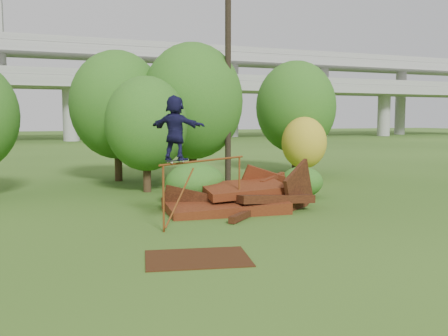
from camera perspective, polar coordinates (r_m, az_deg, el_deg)
name	(u,v)px	position (r m, az deg, el deg)	size (l,w,h in m)	color
ground	(277,229)	(14.38, 6.03, -6.97)	(240.00, 240.00, 0.00)	#2D5116
scrap_pile	(241,200)	(17.17, 1.93, -3.64)	(5.65, 3.55, 2.14)	#41170B
grind_rail	(205,174)	(15.18, -2.18, -0.73)	(3.44, 2.13, 1.90)	brown
skateboard	(176,161)	(14.11, -5.55, 0.84)	(0.66, 0.50, 0.07)	black
skater	(175,128)	(14.06, -5.59, 4.59)	(1.69, 0.54, 1.82)	#15143A
flat_plate	(197,258)	(11.39, -3.07, -10.26)	(2.32, 1.65, 0.03)	#361B0B
tree_1	(117,105)	(25.53, -12.11, 7.06)	(4.68, 4.68, 6.51)	black
tree_2	(146,124)	(21.45, -8.88, 5.00)	(3.50, 3.50, 4.93)	black
tree_3	(193,101)	(24.35, -3.62, 7.61)	(4.89, 4.89, 6.78)	black
tree_4	(304,143)	(26.30, 9.14, 2.86)	(2.34, 2.34, 3.24)	black
tree_5	(296,107)	(29.07, 8.21, 6.90)	(4.58, 4.58, 6.43)	black
shrub_left	(195,183)	(18.34, -3.33, -1.76)	(2.22, 2.05, 1.54)	#174E15
shrub_right	(302,182)	(20.18, 8.86, -1.58)	(1.74, 1.59, 1.23)	#174E15
utility_pole	(228,67)	(23.51, 0.46, 11.44)	(1.40, 0.28, 10.85)	black
freeway_overpass	(67,68)	(75.89, -17.46, 10.85)	(160.00, 15.00, 13.70)	gray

